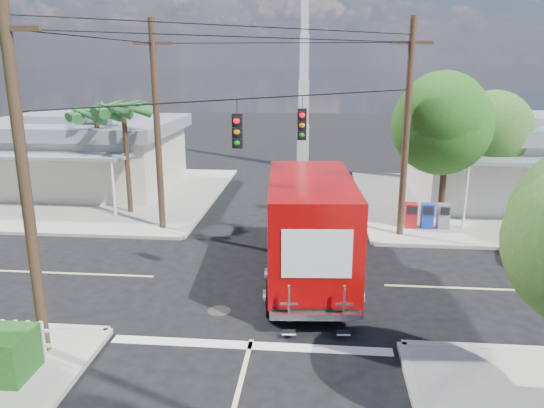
# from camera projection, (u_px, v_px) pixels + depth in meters

# --- Properties ---
(ground) EXTENTS (120.00, 120.00, 0.00)m
(ground) POSITION_uv_depth(u_px,v_px,m) (267.00, 281.00, 18.22)
(ground) COLOR black
(ground) RESTS_ON ground
(sidewalk_ne) EXTENTS (14.12, 14.12, 0.14)m
(sidewalk_ne) POSITION_uv_depth(u_px,v_px,m) (495.00, 204.00, 27.68)
(sidewalk_ne) COLOR gray
(sidewalk_ne) RESTS_ON ground
(sidewalk_nw) EXTENTS (14.12, 14.12, 0.14)m
(sidewalk_nw) POSITION_uv_depth(u_px,v_px,m) (93.00, 195.00, 29.63)
(sidewalk_nw) COLOR gray
(sidewalk_nw) RESTS_ON ground
(road_markings) EXTENTS (32.00, 32.00, 0.01)m
(road_markings) POSITION_uv_depth(u_px,v_px,m) (262.00, 299.00, 16.80)
(road_markings) COLOR beige
(road_markings) RESTS_ON ground
(building_ne) EXTENTS (11.80, 10.20, 4.50)m
(building_ne) POSITION_uv_depth(u_px,v_px,m) (525.00, 158.00, 27.99)
(building_ne) COLOR silver
(building_ne) RESTS_ON sidewalk_ne
(building_nw) EXTENTS (10.80, 10.20, 4.30)m
(building_nw) POSITION_uv_depth(u_px,v_px,m) (83.00, 151.00, 30.68)
(building_nw) COLOR beige
(building_nw) RESTS_ON sidewalk_nw
(radio_tower) EXTENTS (0.80, 0.80, 17.00)m
(radio_tower) POSITION_uv_depth(u_px,v_px,m) (304.00, 86.00, 35.91)
(radio_tower) COLOR silver
(radio_tower) RESTS_ON ground
(tree_ne_front) EXTENTS (4.21, 4.14, 6.66)m
(tree_ne_front) POSITION_uv_depth(u_px,v_px,m) (449.00, 122.00, 22.81)
(tree_ne_front) COLOR #422D1C
(tree_ne_front) RESTS_ON sidewalk_ne
(tree_ne_back) EXTENTS (3.77, 3.66, 5.82)m
(tree_ne_back) POSITION_uv_depth(u_px,v_px,m) (494.00, 130.00, 24.85)
(tree_ne_back) COLOR #422D1C
(tree_ne_back) RESTS_ON sidewalk_ne
(palm_nw_front) EXTENTS (3.01, 3.08, 5.59)m
(palm_nw_front) POSITION_uv_depth(u_px,v_px,m) (123.00, 111.00, 24.77)
(palm_nw_front) COLOR #422D1C
(palm_nw_front) RESTS_ON sidewalk_nw
(palm_nw_back) EXTENTS (3.01, 3.08, 5.19)m
(palm_nw_back) POSITION_uv_depth(u_px,v_px,m) (96.00, 115.00, 26.49)
(palm_nw_back) COLOR #422D1C
(palm_nw_back) RESTS_ON sidewalk_nw
(utility_poles) EXTENTS (12.00, 10.68, 9.00)m
(utility_poles) POSITION_uv_depth(u_px,v_px,m) (226.00, 138.00, 18.67)
(utility_poles) COLOR #473321
(utility_poles) RESTS_ON ground
(vending_boxes) EXTENTS (1.90, 0.50, 1.10)m
(vending_boxes) POSITION_uv_depth(u_px,v_px,m) (427.00, 216.00, 23.41)
(vending_boxes) COLOR #A11317
(vending_boxes) RESTS_ON sidewalk_ne
(delivery_truck) EXTENTS (3.32, 8.73, 3.70)m
(delivery_truck) POSITION_uv_depth(u_px,v_px,m) (309.00, 226.00, 18.01)
(delivery_truck) COLOR black
(delivery_truck) RESTS_ON ground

